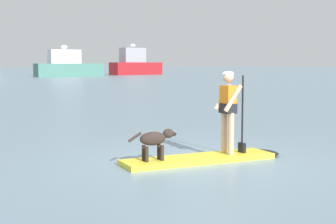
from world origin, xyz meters
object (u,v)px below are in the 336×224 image
object	(u,v)px
paddleboard	(209,158)
moored_boat_outer	(68,66)
moored_boat_far_port	(135,65)
person_paddler	(229,106)
dog	(155,140)

from	to	relation	value
paddleboard	moored_boat_outer	size ratio (longest dim) A/B	0.36
moored_boat_outer	moored_boat_far_port	size ratio (longest dim) A/B	1.07
moored_boat_outer	person_paddler	bearing A→B (deg)	-112.74
paddleboard	moored_boat_outer	bearing A→B (deg)	66.85
person_paddler	moored_boat_far_port	xyz separation A→B (m)	(37.16, 60.01, 0.55)
dog	moored_boat_far_port	world-z (taller)	moored_boat_far_port
paddleboard	dog	distance (m)	1.24
paddleboard	person_paddler	distance (m)	1.12
person_paddler	moored_boat_outer	xyz separation A→B (m)	(23.62, 56.37, 0.34)
person_paddler	moored_boat_far_port	distance (m)	70.59
paddleboard	dog	xyz separation A→B (m)	(-1.13, 0.24, 0.45)
person_paddler	moored_boat_outer	size ratio (longest dim) A/B	0.17
paddleboard	person_paddler	xyz separation A→B (m)	(0.44, -0.09, 1.02)
person_paddler	paddleboard	bearing A→B (deg)	168.23
paddleboard	moored_boat_far_port	world-z (taller)	moored_boat_far_port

